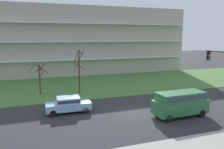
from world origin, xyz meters
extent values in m
plane|color=#2D2D30|center=(0.00, 0.00, 0.00)|extent=(160.00, 160.00, 0.00)
cube|color=#477238|center=(0.00, 14.00, 0.04)|extent=(80.00, 16.00, 0.08)
cube|color=#B2A899|center=(0.00, 28.61, 6.59)|extent=(41.66, 13.23, 13.18)
cube|color=silver|center=(0.00, 21.55, 3.29)|extent=(39.99, 0.90, 0.24)
cube|color=silver|center=(0.00, 21.55, 6.59)|extent=(39.99, 0.90, 0.24)
cube|color=silver|center=(0.00, 21.55, 9.88)|extent=(39.99, 0.90, 0.24)
cylinder|color=#4C3828|center=(-9.07, 10.44, 2.00)|extent=(0.20, 0.20, 4.00)
cylinder|color=#4C3828|center=(-8.71, 9.71, 3.47)|extent=(1.55, 0.81, 1.33)
cylinder|color=#4C3828|center=(-8.84, 10.60, 3.30)|extent=(0.43, 0.56, 0.65)
cylinder|color=#4C3828|center=(-8.82, 10.71, 2.61)|extent=(0.64, 0.61, 0.94)
cylinder|color=#4C3828|center=(-9.93, 10.89, 3.50)|extent=(0.99, 1.80, 1.06)
cylinder|color=#4C3828|center=(-9.35, 10.79, 3.21)|extent=(0.79, 0.67, 0.61)
cylinder|color=#4C3828|center=(-8.74, 10.91, 3.52)|extent=(1.04, 0.76, 1.11)
cylinder|color=#4C3828|center=(-4.07, 9.71, 2.86)|extent=(0.21, 0.21, 5.71)
cylinder|color=#4C3828|center=(-3.73, 10.12, 4.81)|extent=(0.95, 0.81, 1.97)
cylinder|color=#4C3828|center=(-3.86, 9.48, 5.47)|extent=(0.58, 0.53, 0.75)
cylinder|color=#4C3828|center=(-3.91, 9.27, 3.63)|extent=(0.97, 0.44, 0.83)
cylinder|color=#4C3828|center=(-4.38, 10.15, 3.49)|extent=(1.01, 0.75, 1.46)
cylinder|color=#4C3828|center=(-4.46, 9.94, 4.58)|extent=(0.60, 0.90, 1.54)
cube|color=#2D6B3D|center=(3.36, -2.00, 0.98)|extent=(5.26, 2.16, 1.25)
cube|color=#2D6B3D|center=(3.36, -2.00, 1.98)|extent=(4.66, 1.98, 0.75)
cube|color=#2D3847|center=(3.36, -2.00, 1.98)|extent=(4.56, 2.02, 0.41)
cylinder|color=black|center=(5.15, -1.05, 0.36)|extent=(0.73, 0.24, 0.72)
cylinder|color=black|center=(5.21, -2.83, 0.36)|extent=(0.73, 0.24, 0.72)
cylinder|color=black|center=(1.51, -1.17, 0.36)|extent=(0.73, 0.24, 0.72)
cylinder|color=black|center=(1.57, -2.95, 0.36)|extent=(0.73, 0.24, 0.72)
cube|color=#8CB2E0|center=(-6.51, 2.50, 0.67)|extent=(4.44, 1.89, 0.70)
cube|color=#8CB2E0|center=(-6.51, 2.50, 1.29)|extent=(2.23, 1.70, 0.55)
cube|color=#2D3847|center=(-6.51, 2.50, 1.29)|extent=(2.19, 1.73, 0.30)
cylinder|color=black|center=(-8.06, 1.74, 0.32)|extent=(0.64, 0.23, 0.64)
cylinder|color=black|center=(-8.03, 3.32, 0.32)|extent=(0.64, 0.23, 0.64)
cylinder|color=black|center=(-4.98, 1.68, 0.32)|extent=(0.64, 0.23, 0.64)
cylinder|color=black|center=(-4.95, 3.26, 0.32)|extent=(0.64, 0.23, 0.64)
cube|color=black|center=(7.17, -1.01, 5.59)|extent=(0.28, 0.28, 0.90)
sphere|color=red|center=(7.17, -1.16, 5.89)|extent=(0.20, 0.20, 0.20)
sphere|color=#F2A519|center=(7.17, -1.16, 5.61)|extent=(0.20, 0.20, 0.20)
sphere|color=green|center=(7.17, -1.16, 5.33)|extent=(0.20, 0.20, 0.20)
camera|label=1|loc=(-9.12, -18.76, 7.50)|focal=35.15mm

